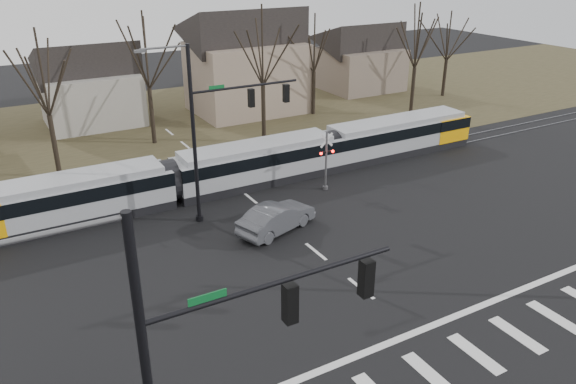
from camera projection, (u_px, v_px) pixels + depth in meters
ground at (388, 310)px, 24.85m from camera, size 140.00×140.00×0.00m
grass_verge at (162, 126)px, 50.37m from camera, size 140.00×28.00×0.01m
crosswalk at (453, 364)px, 21.66m from camera, size 27.00×2.60×0.01m
stop_line at (415, 332)px, 23.41m from camera, size 28.00×0.35×0.01m
lane_dashes at (237, 187)px, 37.61m from camera, size 0.18×30.00×0.01m
rail_pair at (238, 188)px, 37.44m from camera, size 90.00×1.52×0.06m
tram at (256, 162)px, 37.66m from camera, size 37.00×2.75×2.80m
sedan at (277, 218)px, 31.52m from camera, size 4.71×5.97×1.62m
signal_pole_near_left at (216, 371)px, 13.09m from camera, size 9.28×0.44×10.20m
signal_pole_far at (220, 123)px, 31.45m from camera, size 9.28×0.44×10.20m
rail_crossing_signal at (326, 162)px, 36.55m from camera, size 1.08×0.36×4.00m
tree_row at (205, 81)px, 44.48m from camera, size 59.20×7.20×10.00m
house_b at (89, 80)px, 49.72m from camera, size 8.64×7.56×7.65m
house_c at (246, 57)px, 53.13m from camera, size 10.80×8.64×10.10m
house_d at (361, 53)px, 61.99m from camera, size 8.64×7.56×7.65m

